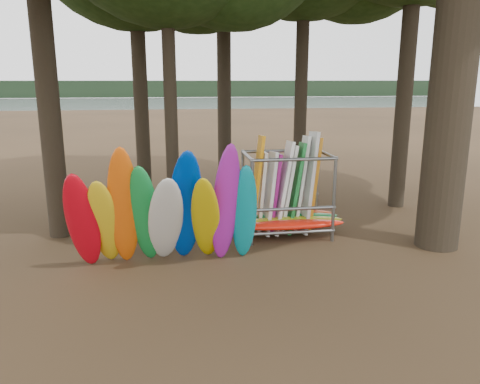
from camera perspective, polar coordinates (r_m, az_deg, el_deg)
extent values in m
plane|color=#47331E|center=(11.24, 3.07, -8.68)|extent=(120.00, 120.00, 0.00)
plane|color=gray|center=(70.35, -6.86, 9.99)|extent=(160.00, 160.00, 0.00)
cube|color=black|center=(120.23, -7.67, 12.36)|extent=(160.00, 4.00, 4.00)
cylinder|color=black|center=(15.75, -12.31, 17.32)|extent=(0.46, 0.46, 10.73)
cylinder|color=black|center=(18.44, -2.01, 20.94)|extent=(0.53, 0.53, 13.25)
cylinder|color=black|center=(17.28, 7.66, 18.73)|extent=(0.45, 0.45, 11.69)
cylinder|color=black|center=(13.43, -8.72, 17.67)|extent=(0.36, 0.36, 10.50)
cylinder|color=black|center=(16.62, 20.07, 19.21)|extent=(0.52, 0.52, 12.22)
ellipsoid|color=#B60512|center=(10.89, -18.64, -3.48)|extent=(0.81, 1.32, 2.50)
ellipsoid|color=gold|center=(10.93, -16.19, -3.68)|extent=(0.71, 1.51, 2.35)
ellipsoid|color=#DD530C|center=(10.65, -13.99, -1.97)|extent=(0.82, 1.61, 3.06)
ellipsoid|color=#127E33|center=(10.75, -11.49, -2.86)|extent=(0.78, 1.62, 2.67)
ellipsoid|color=beige|center=(10.64, -9.05, -3.52)|extent=(0.98, 1.91, 2.47)
ellipsoid|color=#002D97|center=(10.63, -6.66, -1.96)|extent=(0.88, 1.75, 2.98)
ellipsoid|color=#BCA209|center=(10.72, -4.20, -3.39)|extent=(0.87, 1.75, 2.40)
ellipsoid|color=#951A97|center=(10.63, -1.78, -1.58)|extent=(0.79, 1.38, 3.05)
ellipsoid|color=#077F8D|center=(10.86, 0.54, -2.62)|extent=(0.66, 1.24, 2.56)
ellipsoid|color=#FE200E|center=(12.75, 6.10, -4.00)|extent=(3.06, 0.55, 0.24)
ellipsoid|color=#B0A917|center=(13.03, 5.78, -3.61)|extent=(3.19, 0.55, 0.24)
ellipsoid|color=#1C813C|center=(13.37, 5.38, -3.14)|extent=(3.18, 0.55, 0.24)
ellipsoid|color=#E93F11|center=(13.66, 5.08, -2.78)|extent=(3.05, 0.55, 0.24)
cube|color=orange|center=(12.90, 1.96, 0.72)|extent=(0.45, 0.79, 2.80)
cube|color=white|center=(13.12, 2.63, -0.17)|extent=(0.35, 0.75, 2.31)
cube|color=white|center=(12.95, 3.61, -0.26)|extent=(0.41, 0.79, 2.35)
cube|color=#991977|center=(13.16, 4.25, -0.24)|extent=(0.40, 0.74, 2.27)
cube|color=white|center=(13.01, 5.20, 0.45)|extent=(0.58, 0.79, 2.63)
cube|color=white|center=(13.22, 5.82, 0.34)|extent=(0.53, 0.75, 2.50)
cube|color=#1A7931|center=(13.13, 6.74, 0.42)|extent=(0.54, 0.76, 2.59)
cube|color=white|center=(13.34, 7.30, 0.95)|extent=(0.49, 0.78, 2.74)
cube|color=silver|center=(13.16, 8.35, 1.05)|extent=(0.47, 0.83, 2.89)
cube|color=orange|center=(13.43, 8.84, 0.87)|extent=(0.42, 0.78, 2.70)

